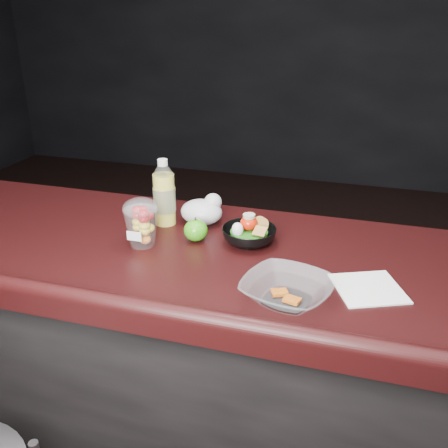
{
  "coord_description": "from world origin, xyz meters",
  "views": [
    {
      "loc": [
        0.33,
        -0.92,
        1.68
      ],
      "look_at": [
        -0.04,
        0.33,
        1.1
      ],
      "focal_mm": 40.0,
      "sensor_mm": 36.0,
      "label": 1
    }
  ],
  "objects_px": {
    "fruit_cup": "(141,222)",
    "takeout_bowl": "(287,291)",
    "snack_bowl": "(249,234)",
    "lemonade_bottle": "(164,197)",
    "green_apple": "(196,230)"
  },
  "relations": [
    {
      "from": "green_apple",
      "to": "snack_bowl",
      "type": "bearing_deg",
      "value": 9.5
    },
    {
      "from": "snack_bowl",
      "to": "takeout_bowl",
      "type": "height_order",
      "value": "snack_bowl"
    },
    {
      "from": "fruit_cup",
      "to": "takeout_bowl",
      "type": "xyz_separation_m",
      "value": [
        0.46,
        -0.18,
        -0.05
      ]
    },
    {
      "from": "green_apple",
      "to": "fruit_cup",
      "type": "bearing_deg",
      "value": -152.92
    },
    {
      "from": "fruit_cup",
      "to": "snack_bowl",
      "type": "height_order",
      "value": "fruit_cup"
    },
    {
      "from": "fruit_cup",
      "to": "green_apple",
      "type": "relative_size",
      "value": 1.95
    },
    {
      "from": "fruit_cup",
      "to": "takeout_bowl",
      "type": "height_order",
      "value": "fruit_cup"
    },
    {
      "from": "lemonade_bottle",
      "to": "snack_bowl",
      "type": "xyz_separation_m",
      "value": [
        0.29,
        -0.07,
        -0.06
      ]
    },
    {
      "from": "green_apple",
      "to": "snack_bowl",
      "type": "height_order",
      "value": "snack_bowl"
    },
    {
      "from": "fruit_cup",
      "to": "snack_bowl",
      "type": "distance_m",
      "value": 0.32
    },
    {
      "from": "fruit_cup",
      "to": "green_apple",
      "type": "distance_m",
      "value": 0.16
    },
    {
      "from": "snack_bowl",
      "to": "takeout_bowl",
      "type": "relative_size",
      "value": 0.64
    },
    {
      "from": "fruit_cup",
      "to": "snack_bowl",
      "type": "xyz_separation_m",
      "value": [
        0.3,
        0.1,
        -0.04
      ]
    },
    {
      "from": "green_apple",
      "to": "takeout_bowl",
      "type": "height_order",
      "value": "green_apple"
    },
    {
      "from": "green_apple",
      "to": "snack_bowl",
      "type": "distance_m",
      "value": 0.16
    }
  ]
}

